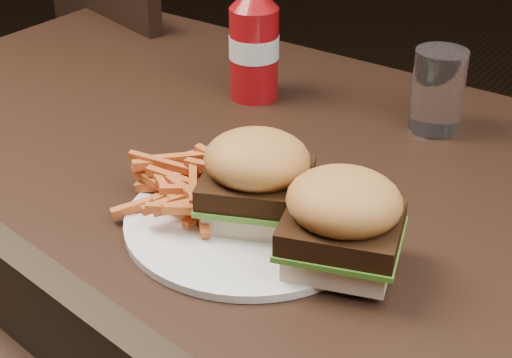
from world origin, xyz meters
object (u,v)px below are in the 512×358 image
Objects in this scene: dining_table at (238,191)px; ketchup_bottle at (254,56)px; tumbler at (438,90)px; chair_far at (187,142)px; plate at (250,221)px.

dining_table is 9.00× the size of ketchup_bottle.
ketchup_bottle is 0.25m from tumbler.
dining_table reaches higher than chair_far.
tumbler is (0.13, 0.24, 0.08)m from dining_table.
ketchup_bottle is at bearing 125.07° from plate.
dining_table is 3.25× the size of chair_far.
plate is at bearing -100.65° from tumbler.
dining_table is at bearing 150.89° from chair_far.
chair_far is 0.88m from plate.
ketchup_bottle reaches higher than dining_table.
plate is 1.95× the size of ketchup_bottle.
plate is (0.59, -0.57, 0.33)m from chair_far.
chair_far is at bearing 135.81° from dining_table.
ketchup_bottle reaches higher than tumbler.
ketchup_bottle is at bearing -168.63° from tumbler.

